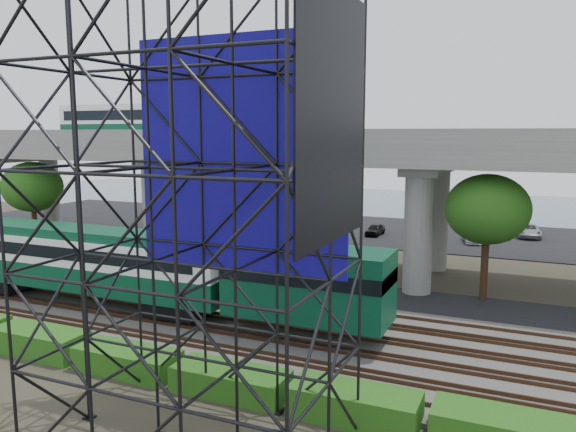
% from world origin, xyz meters
% --- Properties ---
extents(ground, '(140.00, 140.00, 0.00)m').
position_xyz_m(ground, '(0.00, 0.00, 0.00)').
color(ground, '#474233').
rests_on(ground, ground).
extents(ballast_bed, '(90.00, 12.00, 0.20)m').
position_xyz_m(ballast_bed, '(0.00, 2.00, 0.10)').
color(ballast_bed, slate).
rests_on(ballast_bed, ground).
extents(service_road, '(90.00, 5.00, 0.08)m').
position_xyz_m(service_road, '(0.00, 10.50, 0.04)').
color(service_road, black).
rests_on(service_road, ground).
extents(parking_lot, '(90.00, 18.00, 0.08)m').
position_xyz_m(parking_lot, '(0.00, 34.00, 0.04)').
color(parking_lot, black).
rests_on(parking_lot, ground).
extents(harbor_water, '(140.00, 40.00, 0.03)m').
position_xyz_m(harbor_water, '(0.00, 56.00, 0.01)').
color(harbor_water, '#42626D').
rests_on(harbor_water, ground).
extents(rail_tracks, '(90.00, 9.52, 0.16)m').
position_xyz_m(rail_tracks, '(0.00, 2.00, 0.28)').
color(rail_tracks, '#472D1E').
rests_on(rail_tracks, ballast_bed).
extents(commuter_train, '(29.30, 3.06, 4.30)m').
position_xyz_m(commuter_train, '(-5.16, 2.00, 2.88)').
color(commuter_train, black).
rests_on(commuter_train, rail_tracks).
extents(overpass, '(80.00, 12.00, 12.40)m').
position_xyz_m(overpass, '(-1.12, 16.00, 8.21)').
color(overpass, '#9E9B93').
rests_on(overpass, ground).
extents(scaffold_tower, '(9.36, 6.36, 15.00)m').
position_xyz_m(scaffold_tower, '(6.84, -7.98, 7.47)').
color(scaffold_tower, black).
rests_on(scaffold_tower, ground).
extents(hedge_strip, '(34.60, 1.80, 1.20)m').
position_xyz_m(hedge_strip, '(1.01, -4.30, 0.56)').
color(hedge_strip, '#1F5212').
rests_on(hedge_strip, ground).
extents(trees, '(40.94, 16.94, 7.69)m').
position_xyz_m(trees, '(-4.67, 16.17, 5.57)').
color(trees, '#382314').
rests_on(trees, ground).
extents(suv, '(5.34, 3.55, 1.36)m').
position_xyz_m(suv, '(-16.27, 10.72, 0.76)').
color(suv, black).
rests_on(suv, service_road).
extents(parked_cars, '(34.99, 9.43, 1.29)m').
position_xyz_m(parked_cars, '(0.33, 33.98, 0.69)').
color(parked_cars, silver).
rests_on(parked_cars, parking_lot).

